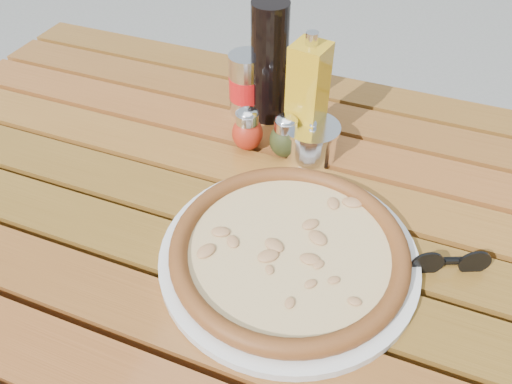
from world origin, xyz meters
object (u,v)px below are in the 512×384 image
(pizza, at_px, (289,249))
(parmesan_tin, at_px, (311,140))
(sunglasses, at_px, (450,263))
(oregano_shaker, at_px, (285,136))
(table, at_px, (252,247))
(soda_can, at_px, (247,85))
(plate, at_px, (288,256))
(dark_bottle, at_px, (269,63))
(olive_oil_cruet, at_px, (307,97))
(pepper_shaker, at_px, (247,129))

(pizza, relative_size, parmesan_tin, 3.62)
(sunglasses, bearing_deg, oregano_shaker, 128.51)
(sunglasses, bearing_deg, table, 156.97)
(oregano_shaker, relative_size, soda_can, 0.68)
(plate, bearing_deg, sunglasses, 16.58)
(plate, relative_size, dark_bottle, 1.64)
(pizza, height_order, oregano_shaker, oregano_shaker)
(dark_bottle, bearing_deg, plate, -65.07)
(olive_oil_cruet, distance_m, sunglasses, 0.35)
(pepper_shaker, xyz_separation_m, parmesan_tin, (0.11, 0.02, -0.01))
(olive_oil_cruet, bearing_deg, pepper_shaker, -151.96)
(plate, bearing_deg, soda_can, 121.13)
(table, bearing_deg, oregano_shaker, 90.31)
(soda_can, distance_m, parmesan_tin, 0.17)
(table, distance_m, oregano_shaker, 0.20)
(pizza, height_order, olive_oil_cruet, olive_oil_cruet)
(dark_bottle, height_order, olive_oil_cruet, dark_bottle)
(soda_can, xyz_separation_m, parmesan_tin, (0.15, -0.08, -0.03))
(pepper_shaker, distance_m, olive_oil_cruet, 0.12)
(oregano_shaker, bearing_deg, olive_oil_cruet, 63.06)
(table, height_order, pepper_shaker, pepper_shaker)
(pizza, xyz_separation_m, pepper_shaker, (-0.15, 0.22, 0.02))
(plate, bearing_deg, table, 142.54)
(soda_can, distance_m, olive_oil_cruet, 0.15)
(plate, bearing_deg, dark_bottle, 114.93)
(plate, height_order, dark_bottle, dark_bottle)
(pepper_shaker, distance_m, soda_can, 0.11)
(table, relative_size, sunglasses, 13.12)
(pepper_shaker, height_order, dark_bottle, dark_bottle)
(pepper_shaker, xyz_separation_m, oregano_shaker, (0.07, 0.01, 0.00))
(oregano_shaker, xyz_separation_m, sunglasses, (0.29, -0.16, -0.02))
(pepper_shaker, bearing_deg, soda_can, 112.50)
(table, distance_m, plate, 0.13)
(dark_bottle, height_order, sunglasses, dark_bottle)
(soda_can, xyz_separation_m, olive_oil_cruet, (0.13, -0.05, 0.04))
(oregano_shaker, bearing_deg, plate, -69.61)
(table, bearing_deg, olive_oil_cruet, 84.11)
(plate, relative_size, pepper_shaker, 4.39)
(parmesan_tin, bearing_deg, soda_can, 152.08)
(oregano_shaker, bearing_deg, parmesan_tin, 22.55)
(pizza, height_order, dark_bottle, dark_bottle)
(olive_oil_cruet, bearing_deg, plate, -77.06)
(dark_bottle, distance_m, olive_oil_cruet, 0.11)
(dark_bottle, xyz_separation_m, olive_oil_cruet, (0.09, -0.06, -0.01))
(soda_can, height_order, sunglasses, soda_can)
(pizza, distance_m, pepper_shaker, 0.26)
(pepper_shaker, relative_size, oregano_shaker, 1.00)
(table, height_order, parmesan_tin, parmesan_tin)
(oregano_shaker, relative_size, parmesan_tin, 0.70)
(pizza, distance_m, dark_bottle, 0.36)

